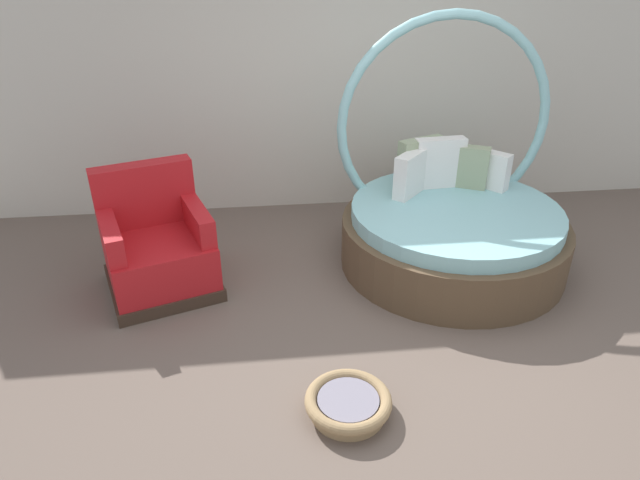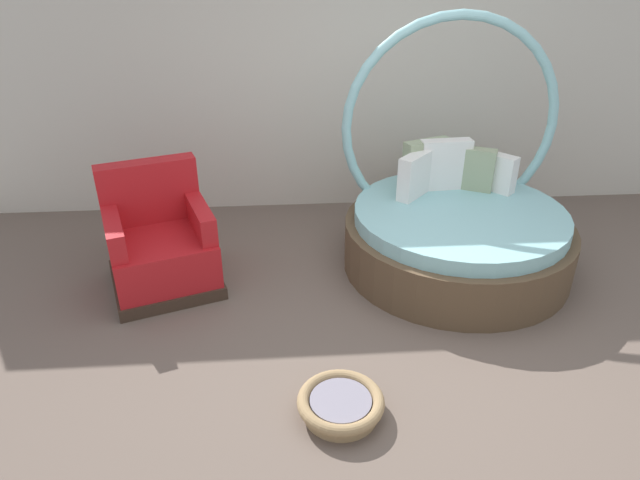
{
  "view_description": "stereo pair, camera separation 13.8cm",
  "coord_description": "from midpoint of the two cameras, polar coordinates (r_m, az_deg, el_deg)",
  "views": [
    {
      "loc": [
        -0.83,
        -2.94,
        2.45
      ],
      "look_at": [
        -0.44,
        0.55,
        0.55
      ],
      "focal_mm": 31.31,
      "sensor_mm": 36.0,
      "label": 1
    },
    {
      "loc": [
        -0.7,
        -2.95,
        2.45
      ],
      "look_at": [
        -0.44,
        0.55,
        0.55
      ],
      "focal_mm": 31.31,
      "sensor_mm": 36.0,
      "label": 2
    }
  ],
  "objects": [
    {
      "name": "ground_plane",
      "position": [
        3.91,
        6.48,
        -10.74
      ],
      "size": [
        8.0,
        8.0,
        0.02
      ],
      "primitive_type": "cube",
      "color": "#66564C"
    },
    {
      "name": "back_wall",
      "position": [
        5.54,
        1.78,
        16.53
      ],
      "size": [
        8.0,
        0.12,
        2.61
      ],
      "primitive_type": "cube",
      "color": "beige",
      "rests_on": "ground_plane"
    },
    {
      "name": "round_daybed",
      "position": [
        4.78,
        12.46,
        2.09
      ],
      "size": [
        1.85,
        1.85,
        1.98
      ],
      "color": "brown",
      "rests_on": "ground_plane"
    },
    {
      "name": "red_armchair",
      "position": [
        4.52,
        -17.13,
        -0.86
      ],
      "size": [
        1.01,
        1.01,
        0.94
      ],
      "color": "#38281E",
      "rests_on": "ground_plane"
    },
    {
      "name": "pet_basket",
      "position": [
        3.37,
        1.68,
        -16.38
      ],
      "size": [
        0.51,
        0.51,
        0.13
      ],
      "color": "#9E7F56",
      "rests_on": "ground_plane"
    }
  ]
}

